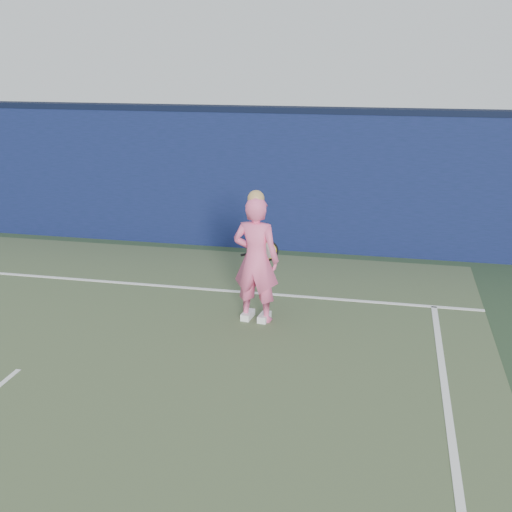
# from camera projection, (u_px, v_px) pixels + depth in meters

# --- Properties ---
(backstop_wall) EXTENTS (24.00, 0.40, 2.50)m
(backstop_wall) POSITION_uv_depth(u_px,v_px,m) (172.00, 178.00, 12.17)
(backstop_wall) COLOR #0C1635
(backstop_wall) RESTS_ON ground
(wall_cap) EXTENTS (24.00, 0.42, 0.10)m
(wall_cap) POSITION_uv_depth(u_px,v_px,m) (169.00, 108.00, 11.77)
(wall_cap) COLOR black
(wall_cap) RESTS_ON backstop_wall
(player) EXTENTS (0.68, 0.48, 1.81)m
(player) POSITION_uv_depth(u_px,v_px,m) (256.00, 259.00, 8.57)
(player) COLOR #F86094
(player) RESTS_ON ground
(racket) EXTENTS (0.56, 0.14, 0.30)m
(racket) POSITION_uv_depth(u_px,v_px,m) (266.00, 251.00, 8.97)
(racket) COLOR black
(racket) RESTS_ON ground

